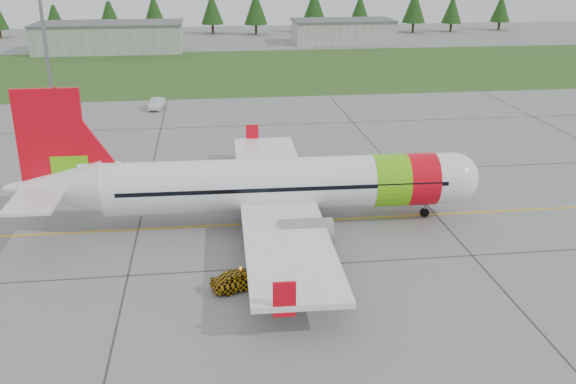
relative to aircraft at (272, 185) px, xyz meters
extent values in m
plane|color=gray|center=(4.07, -8.05, -3.35)|extent=(320.00, 320.00, 0.00)
cylinder|color=white|center=(0.94, -0.02, 0.05)|extent=(28.58, 4.94, 4.27)
sphere|color=white|center=(15.17, -0.36, 0.05)|extent=(4.27, 4.27, 4.27)
cone|color=white|center=(-17.14, 0.40, 0.43)|extent=(7.77, 4.45, 4.27)
cube|color=black|center=(15.50, -0.36, 0.43)|extent=(1.82, 2.89, 0.61)
cylinder|color=#69CE0F|center=(9.70, -0.23, 0.05)|extent=(2.95, 4.42, 4.35)
cylinder|color=red|center=(12.33, -0.29, 0.05)|extent=(2.51, 4.41, 4.35)
cube|color=white|center=(0.39, -0.01, -1.16)|extent=(6.85, 35.19, 0.39)
cube|color=red|center=(-0.30, 17.43, -0.56)|extent=(1.32, 0.23, 2.19)
cube|color=red|center=(-1.12, -17.40, -0.56)|extent=(1.32, 0.23, 2.19)
cylinder|color=gray|center=(2.17, 5.98, -1.76)|extent=(4.00, 2.39, 2.30)
cylinder|color=gray|center=(1.89, -6.07, -1.76)|extent=(4.00, 2.39, 2.30)
cube|color=red|center=(-16.92, 0.40, 4.10)|extent=(5.05, 0.51, 8.33)
cube|color=#69CE0F|center=(-15.71, 0.37, 1.69)|extent=(2.86, 0.53, 2.63)
cube|color=white|center=(-17.68, 0.42, 0.70)|extent=(3.80, 12.68, 0.24)
cylinder|color=slate|center=(12.98, -0.31, -2.58)|extent=(0.20, 0.20, 1.53)
cylinder|color=black|center=(12.98, -0.31, -2.98)|extent=(0.75, 0.32, 0.74)
cylinder|color=slate|center=(-0.64, 3.08, -2.31)|extent=(0.24, 0.24, 2.08)
cylinder|color=black|center=(-1.07, 3.09, -2.78)|extent=(1.15, 0.52, 1.14)
cylinder|color=slate|center=(-0.78, -3.05, -2.31)|extent=(0.24, 0.24, 2.08)
cylinder|color=black|center=(-1.22, -3.04, -2.78)|extent=(1.15, 0.52, 1.14)
imported|color=#E6A90C|center=(-3.22, -10.75, -1.33)|extent=(1.80, 1.96, 4.05)
imported|color=silver|center=(-12.08, 43.09, -1.01)|extent=(1.86, 1.78, 4.68)
cube|color=#30561E|center=(4.07, 73.95, -3.33)|extent=(320.00, 50.00, 0.03)
cube|color=gold|center=(4.07, -0.05, -3.34)|extent=(120.00, 0.25, 0.02)
cube|color=#A8A8A3|center=(-25.93, 101.95, -0.35)|extent=(32.00, 14.00, 6.00)
cube|color=#A8A8A3|center=(29.07, 109.95, -0.75)|extent=(24.00, 12.00, 5.20)
cylinder|color=slate|center=(-27.93, 49.95, 6.65)|extent=(0.50, 0.50, 20.00)
camera|label=1|loc=(-4.94, -48.76, 17.75)|focal=40.00mm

